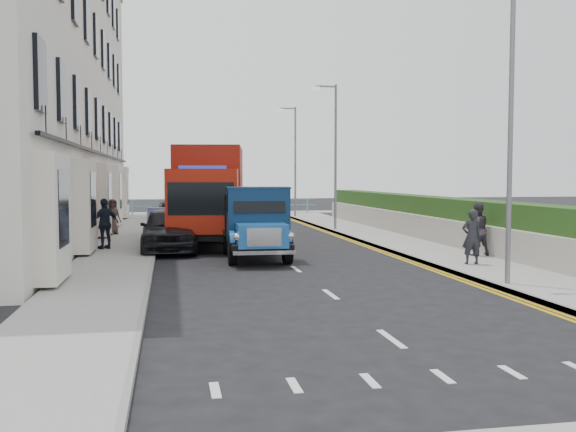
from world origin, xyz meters
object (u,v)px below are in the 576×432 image
object	(u,v)px
red_lorry	(209,192)
parked_car_front	(168,229)
lamp_far	(293,155)
lamp_near	(506,118)
lamp_mid	(333,148)
bedford_lorry	(257,228)
pedestrian_east_near	(471,237)

from	to	relation	value
red_lorry	parked_car_front	bearing A→B (deg)	-115.36
lamp_far	lamp_near	bearing A→B (deg)	-90.00
parked_car_front	lamp_far	bearing A→B (deg)	64.58
lamp_mid	red_lorry	bearing A→B (deg)	-143.77
lamp_mid	bedford_lorry	size ratio (longest dim) A/B	1.43
red_lorry	pedestrian_east_near	xyz separation A→B (m)	(7.02, -8.18, -1.12)
lamp_mid	pedestrian_east_near	xyz separation A→B (m)	(0.83, -12.71, -3.09)
red_lorry	lamp_far	bearing A→B (deg)	74.45
lamp_far	bedford_lorry	distance (m)	20.88
bedford_lorry	pedestrian_east_near	size ratio (longest dim) A/B	3.10
lamp_near	lamp_far	distance (m)	26.00
lamp_mid	red_lorry	world-z (taller)	lamp_mid
lamp_mid	bedford_lorry	distance (m)	11.61
lamp_near	pedestrian_east_near	distance (m)	4.59
parked_car_front	pedestrian_east_near	world-z (taller)	pedestrian_east_near
lamp_near	lamp_far	xyz separation A→B (m)	(0.00, 26.00, 0.00)
lamp_mid	parked_car_front	world-z (taller)	lamp_mid
lamp_mid	lamp_far	bearing A→B (deg)	90.00
lamp_near	bedford_lorry	xyz separation A→B (m)	(-5.03, 5.95, -2.95)
lamp_near	lamp_mid	distance (m)	16.00
lamp_far	bedford_lorry	bearing A→B (deg)	-104.08
bedford_lorry	pedestrian_east_near	distance (m)	6.44
lamp_mid	pedestrian_east_near	bearing A→B (deg)	-86.25
red_lorry	lamp_near	bearing A→B (deg)	-54.19
lamp_near	parked_car_front	distance (m)	12.32
bedford_lorry	red_lorry	distance (m)	5.72
lamp_near	bedford_lorry	size ratio (longest dim) A/B	1.43
lamp_near	parked_car_front	bearing A→B (deg)	130.83
lamp_far	pedestrian_east_near	size ratio (longest dim) A/B	4.43
lamp_mid	bedford_lorry	world-z (taller)	lamp_mid
parked_car_front	pedestrian_east_near	xyz separation A→B (m)	(8.61, -5.71, 0.12)
bedford_lorry	pedestrian_east_near	bearing A→B (deg)	-22.81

